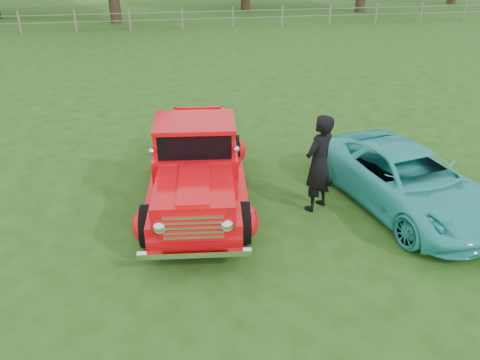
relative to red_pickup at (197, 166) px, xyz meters
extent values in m
plane|color=#224612|center=(0.82, -1.77, -0.80)|extent=(140.00, 140.00, 0.00)
ellipsoid|color=#306023|center=(-17.18, 56.23, -5.75)|extent=(84.00, 60.00, 18.00)
ellipsoid|color=#306023|center=(20.82, 60.23, -4.65)|extent=(72.00, 52.00, 14.00)
cube|color=slate|center=(0.82, 20.23, -0.25)|extent=(48.00, 0.04, 0.04)
cube|color=slate|center=(0.82, 20.23, 0.15)|extent=(48.00, 0.04, 0.04)
cylinder|color=black|center=(-0.98, -1.42, -0.42)|extent=(0.32, 0.78, 0.76)
cylinder|color=black|center=(0.67, -1.59, -0.42)|extent=(0.32, 0.78, 0.76)
cylinder|color=black|center=(-0.66, 1.66, -0.42)|extent=(0.32, 0.78, 0.76)
cylinder|color=black|center=(0.99, 1.49, -0.42)|extent=(0.32, 0.78, 0.76)
cube|color=red|center=(0.00, 0.04, -0.22)|extent=(2.03, 4.74, 0.44)
ellipsoid|color=red|center=(-1.05, -1.41, -0.38)|extent=(0.49, 0.79, 0.54)
ellipsoid|color=red|center=(0.74, -1.60, -0.38)|extent=(0.49, 0.79, 0.54)
ellipsoid|color=red|center=(-0.73, 1.67, -0.38)|extent=(0.49, 0.79, 0.54)
ellipsoid|color=red|center=(1.06, 1.49, -0.38)|extent=(0.49, 0.79, 0.54)
cube|color=red|center=(-0.16, -1.50, 0.17)|extent=(1.49, 1.73, 0.42)
cube|color=red|center=(-0.01, -0.06, 0.19)|extent=(1.73, 1.51, 0.44)
cube|color=black|center=(-0.01, -0.06, 0.66)|extent=(1.55, 1.26, 0.50)
cube|color=red|center=(-0.01, -0.06, 0.94)|extent=(1.64, 1.37, 0.08)
cube|color=red|center=(0.14, 1.38, 0.15)|extent=(1.37, 2.06, 0.45)
cube|color=white|center=(-0.24, -2.31, 0.05)|extent=(1.07, 0.21, 0.50)
cube|color=white|center=(-0.25, -2.41, -0.38)|extent=(1.81, 0.29, 0.10)
cube|color=white|center=(0.25, 2.44, -0.38)|extent=(1.71, 0.28, 0.10)
imported|color=#2FBFBB|center=(4.07, -0.90, -0.20)|extent=(2.84, 4.61, 1.19)
imported|color=black|center=(2.30, -0.68, 0.19)|extent=(0.86, 0.80, 1.97)
camera|label=1|loc=(-0.53, -8.44, 4.08)|focal=35.00mm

